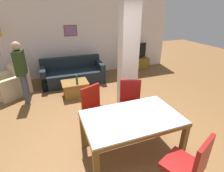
{
  "coord_description": "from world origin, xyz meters",
  "views": [
    {
      "loc": [
        -1.12,
        -2.07,
        2.36
      ],
      "look_at": [
        0.0,
        0.9,
        0.91
      ],
      "focal_mm": 28.0,
      "sensor_mm": 36.0,
      "label": 1
    }
  ],
  "objects_px": {
    "sofa": "(73,74)",
    "tv_screen": "(136,51)",
    "dining_chair_near_right": "(189,164)",
    "dining_chair_far_left": "(95,108)",
    "armchair": "(11,85)",
    "coffee_table": "(75,88)",
    "bottle": "(77,80)",
    "standing_person": "(21,69)",
    "tv_stand": "(136,64)",
    "dining_table": "(131,124)",
    "dining_chair_far_right": "(130,101)"
  },
  "relations": [
    {
      "from": "dining_table",
      "to": "sofa",
      "type": "bearing_deg",
      "value": 96.62
    },
    {
      "from": "dining_table",
      "to": "sofa",
      "type": "distance_m",
      "value": 3.57
    },
    {
      "from": "dining_chair_near_right",
      "to": "tv_stand",
      "type": "xyz_separation_m",
      "value": [
        1.83,
        4.93,
        -0.29
      ]
    },
    {
      "from": "coffee_table",
      "to": "armchair",
      "type": "bearing_deg",
      "value": 156.72
    },
    {
      "from": "dining_table",
      "to": "coffee_table",
      "type": "bearing_deg",
      "value": 101.35
    },
    {
      "from": "dining_table",
      "to": "dining_chair_far_right",
      "type": "relative_size",
      "value": 1.63
    },
    {
      "from": "dining_chair_far_right",
      "to": "bottle",
      "type": "xyz_separation_m",
      "value": [
        -0.85,
        1.57,
        -0.0
      ]
    },
    {
      "from": "dining_chair_far_right",
      "to": "standing_person",
      "type": "bearing_deg",
      "value": -15.01
    },
    {
      "from": "tv_stand",
      "to": "sofa",
      "type": "bearing_deg",
      "value": -169.21
    },
    {
      "from": "dining_table",
      "to": "tv_stand",
      "type": "distance_m",
      "value": 4.61
    },
    {
      "from": "dining_chair_far_left",
      "to": "tv_screen",
      "type": "bearing_deg",
      "value": -153.87
    },
    {
      "from": "dining_chair_far_right",
      "to": "armchair",
      "type": "distance_m",
      "value": 3.59
    },
    {
      "from": "sofa",
      "to": "tv_stand",
      "type": "xyz_separation_m",
      "value": [
        2.62,
        0.5,
        -0.06
      ]
    },
    {
      "from": "dining_chair_far_left",
      "to": "tv_stand",
      "type": "relative_size",
      "value": 0.91
    },
    {
      "from": "dining_chair_far_left",
      "to": "armchair",
      "type": "bearing_deg",
      "value": -77.77
    },
    {
      "from": "dining_chair_far_right",
      "to": "bottle",
      "type": "relative_size",
      "value": 3.8
    },
    {
      "from": "tv_screen",
      "to": "coffee_table",
      "type": "bearing_deg",
      "value": 21.04
    },
    {
      "from": "dining_table",
      "to": "dining_chair_far_left",
      "type": "relative_size",
      "value": 1.63
    },
    {
      "from": "dining_chair_far_right",
      "to": "sofa",
      "type": "relative_size",
      "value": 0.48
    },
    {
      "from": "dining_chair_far_right",
      "to": "standing_person",
      "type": "height_order",
      "value": "standing_person"
    },
    {
      "from": "dining_table",
      "to": "dining_chair_near_right",
      "type": "distance_m",
      "value": 0.98
    },
    {
      "from": "sofa",
      "to": "dining_chair_far_right",
      "type": "bearing_deg",
      "value": 106.44
    },
    {
      "from": "dining_chair_far_right",
      "to": "tv_screen",
      "type": "height_order",
      "value": "tv_screen"
    },
    {
      "from": "dining_table",
      "to": "dining_chair_far_right",
      "type": "bearing_deg",
      "value": 65.3
    },
    {
      "from": "coffee_table",
      "to": "tv_screen",
      "type": "distance_m",
      "value": 3.14
    },
    {
      "from": "dining_chair_near_right",
      "to": "tv_screen",
      "type": "xyz_separation_m",
      "value": [
        1.83,
        4.93,
        0.22
      ]
    },
    {
      "from": "sofa",
      "to": "tv_screen",
      "type": "relative_size",
      "value": 2.22
    },
    {
      "from": "sofa",
      "to": "coffee_table",
      "type": "relative_size",
      "value": 2.75
    },
    {
      "from": "coffee_table",
      "to": "sofa",
      "type": "bearing_deg",
      "value": 84.24
    },
    {
      "from": "dining_chair_far_left",
      "to": "sofa",
      "type": "xyz_separation_m",
      "value": [
        -0.03,
        2.7,
        -0.24
      ]
    },
    {
      "from": "dining_chair_near_right",
      "to": "standing_person",
      "type": "height_order",
      "value": "standing_person"
    },
    {
      "from": "dining_chair_far_left",
      "to": "standing_person",
      "type": "relative_size",
      "value": 0.6
    },
    {
      "from": "dining_table",
      "to": "sofa",
      "type": "relative_size",
      "value": 0.78
    },
    {
      "from": "dining_table",
      "to": "dining_chair_near_right",
      "type": "bearing_deg",
      "value": -66.99
    },
    {
      "from": "dining_table",
      "to": "bottle",
      "type": "bearing_deg",
      "value": 100.89
    },
    {
      "from": "armchair",
      "to": "bottle",
      "type": "distance_m",
      "value": 1.99
    },
    {
      "from": "dining_table",
      "to": "sofa",
      "type": "height_order",
      "value": "sofa"
    },
    {
      "from": "dining_chair_far_right",
      "to": "standing_person",
      "type": "distance_m",
      "value": 2.85
    },
    {
      "from": "armchair",
      "to": "tv_stand",
      "type": "distance_m",
      "value": 4.5
    },
    {
      "from": "tv_stand",
      "to": "dining_chair_far_right",
      "type": "bearing_deg",
      "value": -119.76
    },
    {
      "from": "coffee_table",
      "to": "tv_stand",
      "type": "height_order",
      "value": "tv_stand"
    },
    {
      "from": "standing_person",
      "to": "bottle",
      "type": "bearing_deg",
      "value": 84.46
    },
    {
      "from": "dining_chair_far_left",
      "to": "sofa",
      "type": "distance_m",
      "value": 2.71
    },
    {
      "from": "sofa",
      "to": "bottle",
      "type": "height_order",
      "value": "sofa"
    },
    {
      "from": "dining_chair_far_left",
      "to": "coffee_table",
      "type": "xyz_separation_m",
      "value": [
        -0.12,
        1.71,
        -0.3
      ]
    },
    {
      "from": "tv_stand",
      "to": "standing_person",
      "type": "height_order",
      "value": "standing_person"
    },
    {
      "from": "dining_chair_far_left",
      "to": "dining_chair_far_right",
      "type": "height_order",
      "value": "same"
    },
    {
      "from": "bottle",
      "to": "standing_person",
      "type": "distance_m",
      "value": 1.41
    },
    {
      "from": "dining_chair_near_right",
      "to": "sofa",
      "type": "relative_size",
      "value": 0.48
    },
    {
      "from": "dining_table",
      "to": "bottle",
      "type": "relative_size",
      "value": 6.19
    }
  ]
}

